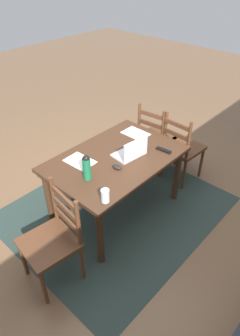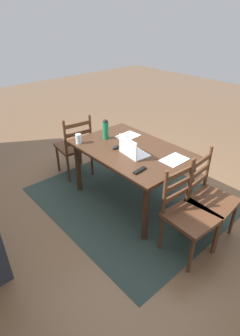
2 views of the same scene
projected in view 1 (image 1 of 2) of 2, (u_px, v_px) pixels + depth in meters
The scene contains 13 objects.
ground_plane at pixel (116, 209), 3.54m from camera, with size 14.00×14.00×0.00m, color brown.
area_rug at pixel (116, 209), 3.54m from camera, with size 2.33×2.00×0.01m, color #283833.
dining_table at pixel (116, 165), 3.16m from camera, with size 1.41×0.94×0.74m.
chair_left_near at pixel (157, 138), 3.96m from camera, with size 0.48×0.48×0.95m.
chair_left_far at pixel (181, 148), 3.76m from camera, with size 0.46×0.46×0.95m.
chair_right_far at pixel (53, 240), 2.57m from camera, with size 0.49×0.49×0.95m.
laptop at pixel (132, 152), 3.08m from camera, with size 0.34×0.26×0.23m.
water_bottle at pixel (87, 167), 2.74m from camera, with size 0.08×0.08×0.26m.
drinking_glass at pixel (105, 196), 2.53m from camera, with size 0.07×0.07×0.12m, color silver.
computer_mouse at pixel (117, 167), 2.94m from camera, with size 0.06×0.10×0.03m, color black.
tv_remote at pixel (164, 150), 3.19m from camera, with size 0.04×0.17×0.02m, color black.
paper_stack_left at pixel (80, 161), 3.04m from camera, with size 0.21×0.30×0.00m, color white.
paper_stack_right at pixel (136, 133), 3.50m from camera, with size 0.21×0.30×0.00m, color white.
Camera 1 is at (1.86, 1.77, 2.49)m, focal length 32.17 mm.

